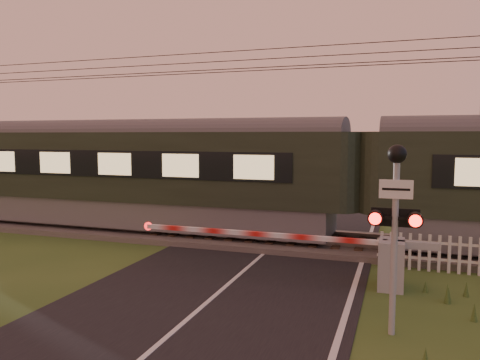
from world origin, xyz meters
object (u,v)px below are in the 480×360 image
at_px(train, 362,179).
at_px(crossing_signal, 396,205).
at_px(picket_fence, 449,254).
at_px(boom_gate, 374,259).

height_order(train, crossing_signal, train).
bearing_deg(picket_fence, train, 140.26).
bearing_deg(boom_gate, picket_fence, 44.29).
distance_m(boom_gate, picket_fence, 2.40).
xyz_separation_m(train, boom_gate, (0.56, -3.57, -1.49)).
height_order(train, boom_gate, train).
bearing_deg(crossing_signal, boom_gate, 99.64).
bearing_deg(boom_gate, crossing_signal, -80.36).
bearing_deg(boom_gate, train, 98.98).
bearing_deg(picket_fence, boom_gate, -135.71).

